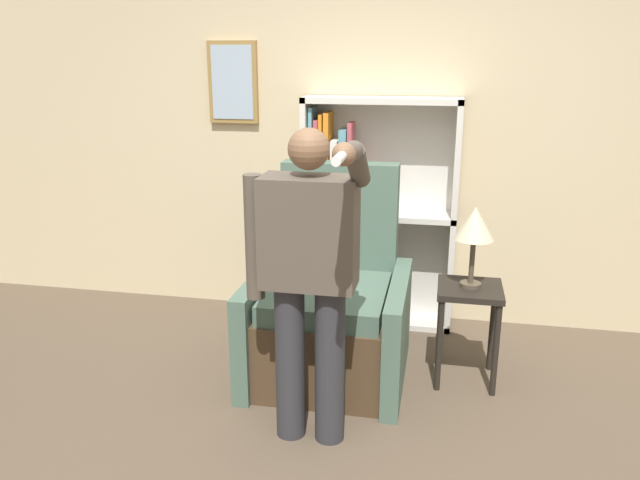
% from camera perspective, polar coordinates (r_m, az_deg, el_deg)
% --- Properties ---
extents(ground_plane, '(14.00, 14.00, 0.00)m').
position_cam_1_polar(ground_plane, '(3.13, -0.13, -20.85)').
color(ground_plane, brown).
extents(wall_back, '(8.00, 0.11, 2.80)m').
position_cam_1_polar(wall_back, '(4.52, 4.99, 10.18)').
color(wall_back, beige).
rests_on(wall_back, ground_plane).
extents(bookcase, '(1.08, 0.28, 1.63)m').
position_cam_1_polar(bookcase, '(4.48, 3.74, 2.13)').
color(bookcase, silver).
rests_on(bookcase, ground_plane).
extents(armchair, '(0.93, 0.94, 1.26)m').
position_cam_1_polar(armchair, '(3.85, 0.98, -6.64)').
color(armchair, '#4C3823').
rests_on(armchair, ground_plane).
extents(person_standing, '(0.60, 0.78, 1.59)m').
position_cam_1_polar(person_standing, '(2.98, -1.06, -2.81)').
color(person_standing, '#2D2D33').
rests_on(person_standing, ground_plane).
extents(side_table, '(0.37, 0.37, 0.60)m').
position_cam_1_polar(side_table, '(3.80, 13.44, -5.98)').
color(side_table, black).
rests_on(side_table, ground_plane).
extents(table_lamp, '(0.23, 0.23, 0.48)m').
position_cam_1_polar(table_lamp, '(3.64, 13.95, 1.23)').
color(table_lamp, '#4C4233').
rests_on(table_lamp, side_table).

